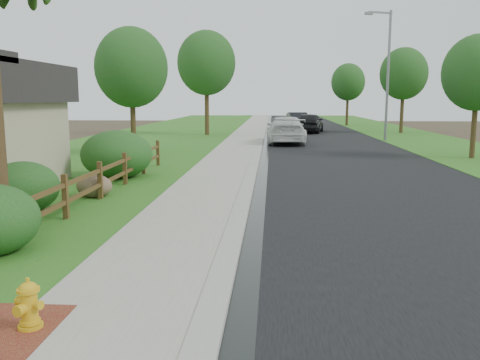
# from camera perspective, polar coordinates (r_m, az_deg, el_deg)

# --- Properties ---
(ground) EXTENTS (120.00, 120.00, 0.00)m
(ground) POSITION_cam_1_polar(r_m,az_deg,el_deg) (6.76, -6.89, -15.56)
(ground) COLOR #3E3221
(road) EXTENTS (8.00, 90.00, 0.02)m
(road) POSITION_cam_1_polar(r_m,az_deg,el_deg) (41.28, 8.44, 5.13)
(road) COLOR black
(road) RESTS_ON ground
(curb) EXTENTS (0.40, 90.00, 0.12)m
(curb) POSITION_cam_1_polar(r_m,az_deg,el_deg) (41.14, 2.57, 5.27)
(curb) COLOR gray
(curb) RESTS_ON ground
(wet_gutter) EXTENTS (0.50, 90.00, 0.00)m
(wet_gutter) POSITION_cam_1_polar(r_m,az_deg,el_deg) (41.13, 3.06, 5.21)
(wet_gutter) COLOR black
(wet_gutter) RESTS_ON road
(sidewalk) EXTENTS (2.20, 90.00, 0.10)m
(sidewalk) POSITION_cam_1_polar(r_m,az_deg,el_deg) (41.18, 0.76, 5.27)
(sidewalk) COLOR gray
(sidewalk) RESTS_ON ground
(grass_strip) EXTENTS (1.60, 90.00, 0.06)m
(grass_strip) POSITION_cam_1_polar(r_m,az_deg,el_deg) (41.32, -1.88, 5.25)
(grass_strip) COLOR #225C1A
(grass_strip) RESTS_ON ground
(lawn_near) EXTENTS (9.00, 90.00, 0.04)m
(lawn_near) POSITION_cam_1_polar(r_m,az_deg,el_deg) (42.14, -8.97, 5.21)
(lawn_near) COLOR #225C1A
(lawn_near) RESTS_ON ground
(verge_far) EXTENTS (6.00, 90.00, 0.04)m
(verge_far) POSITION_cam_1_polar(r_m,az_deg,el_deg) (42.41, 17.80, 4.91)
(verge_far) COLOR #225C1A
(verge_far) RESTS_ON ground
(ranch_fence) EXTENTS (0.12, 16.92, 1.10)m
(ranch_fence) POSITION_cam_1_polar(r_m,az_deg,el_deg) (13.50, -17.10, -0.66)
(ranch_fence) COLOR #443016
(ranch_fence) RESTS_ON ground
(fire_hydrant) EXTENTS (0.41, 0.34, 0.63)m
(fire_hydrant) POSITION_cam_1_polar(r_m,az_deg,el_deg) (6.70, -22.62, -12.87)
(fire_hydrant) COLOR gold
(fire_hydrant) RESTS_ON sidewalk
(white_suv) EXTENTS (2.48, 5.86, 1.69)m
(white_suv) POSITION_cam_1_polar(r_m,az_deg,el_deg) (32.36, 5.13, 5.63)
(white_suv) COLOR silver
(white_suv) RESTS_ON road
(dark_car_mid) EXTENTS (2.83, 5.12, 1.65)m
(dark_car_mid) POSITION_cam_1_polar(r_m,az_deg,el_deg) (42.89, 7.85, 6.40)
(dark_car_mid) COLOR black
(dark_car_mid) RESTS_ON road
(dark_car_far) EXTENTS (2.36, 4.92, 1.55)m
(dark_car_far) POSITION_cam_1_polar(r_m,az_deg,el_deg) (47.16, 6.52, 6.61)
(dark_car_far) COLOR black
(dark_car_far) RESTS_ON road
(streetlight) EXTENTS (1.88, 0.83, 8.44)m
(streetlight) POSITION_cam_1_polar(r_m,az_deg,el_deg) (35.23, 16.09, 11.97)
(streetlight) COLOR slate
(streetlight) RESTS_ON ground
(boulder) EXTENTS (1.23, 1.09, 0.68)m
(boulder) POSITION_cam_1_polar(r_m,az_deg,el_deg) (15.09, -16.03, -0.68)
(boulder) COLOR brown
(boulder) RESTS_ON ground
(shrub_c) EXTENTS (2.35, 2.35, 1.29)m
(shrub_c) POSITION_cam_1_polar(r_m,az_deg,el_deg) (13.67, -23.23, -0.77)
(shrub_c) COLOR #1B4619
(shrub_c) RESTS_ON ground
(shrub_d) EXTENTS (3.25, 3.25, 1.72)m
(shrub_d) POSITION_cam_1_polar(r_m,az_deg,el_deg) (18.56, -13.68, 2.81)
(shrub_d) COLOR #1B4619
(shrub_d) RESTS_ON ground
(tree_near_left) EXTENTS (3.53, 3.53, 6.25)m
(tree_near_left) POSITION_cam_1_polar(r_m,az_deg,el_deg) (25.74, -12.10, 12.23)
(tree_near_left) COLOR #3B2318
(tree_near_left) RESTS_ON ground
(tree_near_right) EXTENTS (3.20, 3.20, 5.76)m
(tree_near_right) POSITION_cam_1_polar(r_m,az_deg,el_deg) (26.31, 25.14, 10.83)
(tree_near_right) COLOR #3B2318
(tree_near_right) RESTS_ON ground
(tree_mid_left) EXTENTS (4.45, 4.45, 7.95)m
(tree_mid_left) POSITION_cam_1_polar(r_m,az_deg,el_deg) (39.73, -3.79, 12.96)
(tree_mid_left) COLOR #3B2318
(tree_mid_left) RESTS_ON ground
(tree_mid_right) EXTENTS (3.81, 3.81, 6.92)m
(tree_mid_right) POSITION_cam_1_polar(r_m,az_deg,el_deg) (43.98, 17.91, 11.28)
(tree_mid_right) COLOR #3B2318
(tree_mid_right) RESTS_ON ground
(tree_far_right) EXTENTS (3.50, 3.50, 6.46)m
(tree_far_right) POSITION_cam_1_polar(r_m,az_deg,el_deg) (54.99, 12.04, 10.70)
(tree_far_right) COLOR #3B2318
(tree_far_right) RESTS_ON ground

